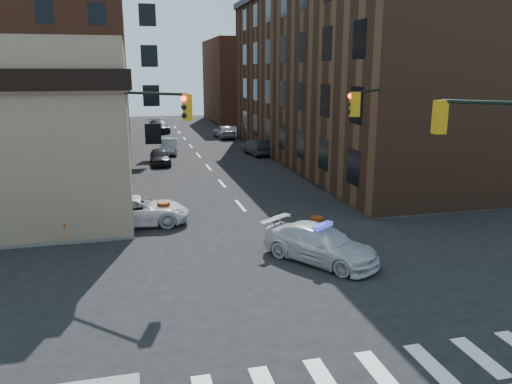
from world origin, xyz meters
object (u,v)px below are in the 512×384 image
parked_car_wnear (160,157)px  pedestrian_a (29,220)px  parked_car_wfar (169,146)px  pickup (137,211)px  pedestrian_b (54,218)px  barrel_bank (164,213)px  barrel_road (317,228)px  barricade_nw_a (56,230)px  parked_car_enear (256,147)px  police_car (320,244)px

parked_car_wnear → pedestrian_a: 19.50m
parked_car_wnear → parked_car_wfar: bearing=76.7°
pickup → pedestrian_b: 4.08m
barrel_bank → barrel_road: bearing=-30.6°
pickup → parked_car_wnear: (2.14, 16.46, -0.06)m
pedestrian_a → barricade_nw_a: bearing=11.9°
barricade_nw_a → barrel_road: bearing=-6.3°
pedestrian_a → barricade_nw_a: 1.23m
pickup → parked_car_enear: size_ratio=1.21×
barrel_bank → parked_car_enear: bearing=63.5°
police_car → pedestrian_a: pedestrian_a is taller
barrel_road → barricade_nw_a: (-11.60, 2.30, 0.09)m
pedestrian_b → barricade_nw_a: size_ratio=1.59×
barrel_road → barricade_nw_a: bearing=168.8°
barrel_bank → pedestrian_b: bearing=-162.7°
pedestrian_a → barrel_bank: 6.23m
police_car → parked_car_wfar: size_ratio=1.19×
parked_car_wfar → pedestrian_b: bearing=-100.1°
parked_car_wnear → barrel_road: bearing=-75.4°
pedestrian_a → barrel_bank: size_ratio=1.71×
police_car → pickup: bearing=100.8°
pedestrian_a → barrel_bank: pedestrian_a is taller
police_car → pedestrian_a: (-11.84, 5.11, 0.39)m
police_car → barrel_road: size_ratio=4.87×
pedestrian_a → barrel_road: bearing=6.6°
police_car → parked_car_wnear: size_ratio=1.30×
barrel_road → parked_car_wnear: bearing=105.9°
pedestrian_a → barricade_nw_a: size_ratio=1.61×
police_car → barrel_road: 2.85m
pickup → barrel_bank: bearing=-97.7°
parked_car_wfar → pedestrian_a: pedestrian_a is taller
parked_car_wnear → parked_car_wfar: (1.16, 5.45, 0.03)m
parked_car_enear → barrel_road: size_ratio=4.17×
police_car → parked_car_wnear: police_car is taller
parked_car_enear → barricade_nw_a: bearing=47.3°
parked_car_wnear → pedestrian_a: size_ratio=1.99×
parked_car_wnear → barrel_road: 21.48m
barrel_bank → barricade_nw_a: bearing=-161.3°
parked_car_enear → barrel_road: bearing=74.7°
police_car → parked_car_wnear: 23.89m
parked_car_enear → pedestrian_a: size_ratio=2.21×
pickup → barricade_nw_a: (-3.59, -1.91, -0.12)m
parked_car_wnear → barricade_nw_a: bearing=-108.6°
parked_car_enear → barrel_road: parked_car_enear is taller
parked_car_enear → barrel_bank: size_ratio=3.78×
parked_car_wfar → pedestrian_a: 25.02m
police_car → pedestrian_a: bearing=121.5°
pedestrian_b → barrel_bank: size_ratio=1.69×
pickup → barricade_nw_a: size_ratio=4.30×
pedestrian_a → pickup: bearing=38.3°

